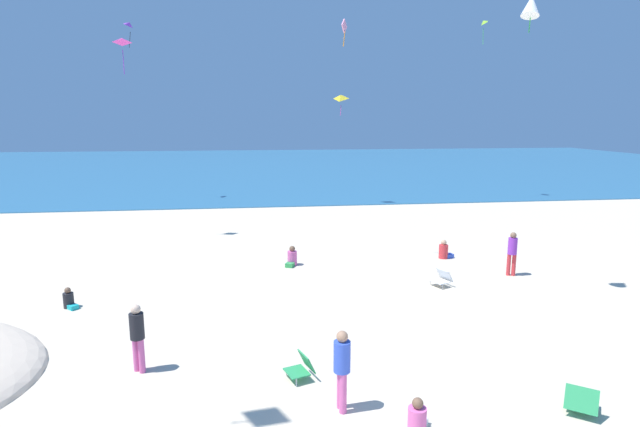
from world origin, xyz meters
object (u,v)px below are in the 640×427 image
(person_0, at_px, (69,300))
(person_7, at_px, (417,420))
(beach_chair_far_left, at_px, (581,401))
(kite_purple, at_px, (130,24))
(person_4, at_px, (444,251))
(kite_lime, at_px, (483,22))
(beach_chair_far_right, at_px, (301,367))
(person_1, at_px, (512,251))
(person_5, at_px, (342,365))
(person_2, at_px, (137,333))
(kite_white, at_px, (531,6))
(person_3, at_px, (292,258))
(kite_magenta, at_px, (122,41))
(kite_pink, at_px, (344,27))
(beach_chair_mid_beach, at_px, (442,278))
(kite_yellow, at_px, (340,97))

(person_0, bearing_deg, person_7, 1.75)
(beach_chair_far_left, relative_size, kite_purple, 0.53)
(person_0, xyz_separation_m, person_4, (13.48, 3.86, 0.05))
(person_0, height_order, kite_lime, kite_lime)
(beach_chair_far_right, distance_m, person_7, 2.97)
(person_1, relative_size, kite_lime, 0.99)
(person_0, bearing_deg, person_5, 0.98)
(person_5, height_order, person_7, person_5)
(person_2, xyz_separation_m, kite_white, (10.96, 3.65, 8.07))
(person_3, distance_m, person_7, 11.19)
(person_0, distance_m, kite_lime, 30.89)
(kite_white, height_order, kite_magenta, kite_white)
(beach_chair_far_right, distance_m, kite_purple, 29.98)
(kite_white, xyz_separation_m, kite_purple, (-16.19, 21.72, 2.85))
(person_0, xyz_separation_m, person_1, (15.06, 1.29, 0.71))
(kite_white, xyz_separation_m, kite_lime, (7.49, 19.51, 3.14))
(person_7, bearing_deg, kite_pink, 27.96)
(kite_pink, bearing_deg, person_5, -100.09)
(beach_chair_far_right, distance_m, kite_white, 12.22)
(kite_lime, bearing_deg, beach_chair_far_left, -109.97)
(person_3, xyz_separation_m, kite_magenta, (-7.15, 5.49, 8.86))
(kite_magenta, bearing_deg, person_1, -27.47)
(beach_chair_far_left, bearing_deg, person_3, 61.25)
(beach_chair_mid_beach, relative_size, beach_chair_far_right, 1.08)
(beach_chair_far_left, height_order, person_7, person_7)
(person_3, height_order, kite_magenta, kite_magenta)
(beach_chair_mid_beach, height_order, beach_chair_far_right, beach_chair_far_right)
(person_4, distance_m, kite_lime, 20.65)
(kite_magenta, bearing_deg, person_7, -62.54)
(beach_chair_far_left, distance_m, kite_magenta, 22.19)
(person_5, relative_size, kite_white, 1.45)
(person_2, distance_m, kite_purple, 28.11)
(beach_chair_far_left, relative_size, person_2, 0.56)
(person_5, bearing_deg, kite_white, 35.64)
(person_2, relative_size, kite_yellow, 1.14)
(person_2, xyz_separation_m, kite_lime, (18.45, 23.16, 11.21))
(beach_chair_far_left, height_order, kite_pink, kite_pink)
(person_0, bearing_deg, kite_magenta, 132.87)
(beach_chair_far_left, height_order, person_2, person_2)
(person_1, xyz_separation_m, kite_yellow, (-3.70, 15.94, 6.12))
(beach_chair_mid_beach, bearing_deg, kite_yellow, -111.22)
(beach_chair_far_right, relative_size, kite_purple, 0.42)
(beach_chair_far_left, bearing_deg, person_1, 17.48)
(beach_chair_far_left, distance_m, kite_yellow, 25.44)
(person_3, bearing_deg, person_1, 98.86)
(kite_yellow, bearing_deg, kite_purple, 164.56)
(person_2, bearing_deg, person_3, 9.53)
(beach_chair_mid_beach, bearing_deg, person_2, 4.48)
(person_5, distance_m, kite_lime, 31.06)
(kite_yellow, bearing_deg, person_2, -111.15)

